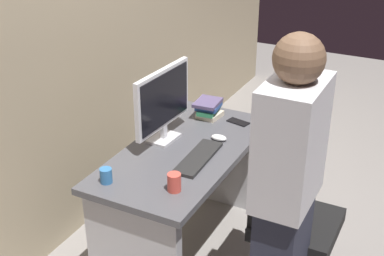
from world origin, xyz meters
TOP-DOWN VIEW (x-y plane):
  - ground_plane at (0.00, 0.00)m, footprint 9.00×9.00m
  - wall_back at (0.00, 0.79)m, footprint 6.40×0.10m
  - desk at (0.00, 0.00)m, footprint 1.31×0.65m
  - office_chair at (-0.06, -0.68)m, footprint 0.52×0.52m
  - person_at_desk at (-0.42, -0.75)m, footprint 0.40×0.24m
  - monitor at (0.05, 0.17)m, footprint 0.54×0.15m
  - keyboard at (-0.07, -0.13)m, footprint 0.43×0.15m
  - mouse at (0.20, -0.13)m, footprint 0.06×0.10m
  - cup_near_keyboard at (-0.43, -0.17)m, footprint 0.07×0.07m
  - cup_by_monitor at (-0.52, 0.19)m, footprint 0.07×0.07m
  - book_stack at (0.48, 0.07)m, footprint 0.22×0.18m
  - cell_phone at (0.48, -0.14)m, footprint 0.10×0.16m

SIDE VIEW (x-z plane):
  - ground_plane at x=0.00m, z-range 0.00..0.00m
  - office_chair at x=-0.06m, z-range -0.04..0.90m
  - desk at x=0.00m, z-range 0.13..0.86m
  - cell_phone at x=0.48m, z-range 0.72..0.73m
  - keyboard at x=-0.07m, z-range 0.72..0.74m
  - mouse at x=0.20m, z-range 0.72..0.76m
  - cup_by_monitor at x=-0.52m, z-range 0.72..0.81m
  - cup_near_keyboard at x=-0.43m, z-range 0.72..0.82m
  - book_stack at x=0.48m, z-range 0.73..0.84m
  - person_at_desk at x=-0.42m, z-range 0.02..1.66m
  - monitor at x=0.05m, z-range 0.75..1.21m
  - wall_back at x=0.00m, z-range 0.00..3.00m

